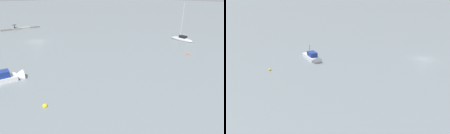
% 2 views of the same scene
% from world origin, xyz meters
% --- Properties ---
extents(ground_plane, '(500.00, 500.00, 0.00)m').
position_xyz_m(ground_plane, '(0.00, 0.00, 0.00)').
color(ground_plane, slate).
extents(motorboat_white_near, '(6.71, 2.29, 3.72)m').
position_xyz_m(motorboat_white_near, '(11.76, 21.73, 0.39)').
color(motorboat_white_near, silver).
rests_on(motorboat_white_near, ground_plane).
extents(mooring_buoy_mid, '(0.55, 0.55, 0.55)m').
position_xyz_m(mooring_buoy_mid, '(9.48, 32.05, 0.10)').
color(mooring_buoy_mid, yellow).
rests_on(mooring_buoy_mid, ground_plane).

